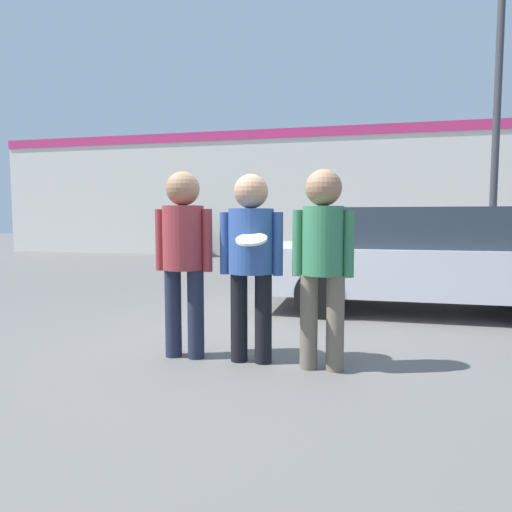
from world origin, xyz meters
name	(u,v)px	position (x,y,z in m)	size (l,w,h in m)	color
ground_plane	(246,353)	(0.00, 0.00, 0.00)	(56.00, 56.00, 0.00)	#5B5956
storefront_building	(330,192)	(0.00, 10.85, 2.12)	(24.00, 0.22, 4.17)	silver
person_left	(184,247)	(-0.52, -0.25, 1.01)	(0.54, 0.37, 1.69)	#1E2338
person_middle_with_frisbee	(251,250)	(0.11, -0.25, 0.99)	(0.56, 0.60, 1.65)	black
person_right	(323,252)	(0.74, -0.31, 0.99)	(0.51, 0.34, 1.67)	#665B4C
parked_car_near	(422,258)	(1.86, 2.55, 0.71)	(4.37, 1.96, 1.41)	silver
shrub	(189,239)	(-4.57, 10.08, 0.58)	(1.16, 1.16, 1.16)	#285B2D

